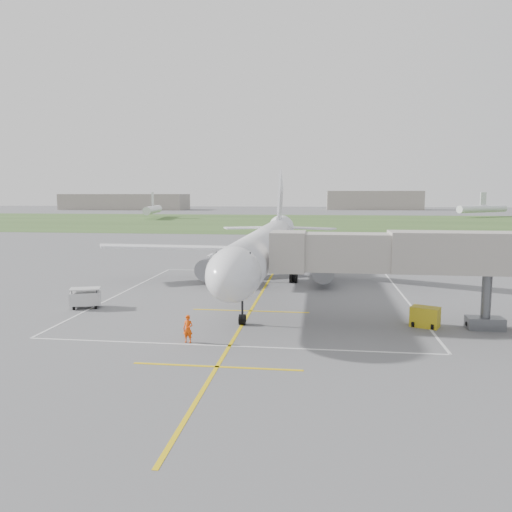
# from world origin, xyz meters

# --- Properties ---
(ground) EXTENTS (700.00, 700.00, 0.00)m
(ground) POSITION_xyz_m (0.00, 0.00, 0.00)
(ground) COLOR #59595C
(ground) RESTS_ON ground
(grass_strip) EXTENTS (700.00, 120.00, 0.02)m
(grass_strip) POSITION_xyz_m (0.00, 130.00, 0.01)
(grass_strip) COLOR #345123
(grass_strip) RESTS_ON ground
(apron_markings) EXTENTS (28.20, 60.00, 0.01)m
(apron_markings) POSITION_xyz_m (0.00, -5.82, 0.01)
(apron_markings) COLOR #E0BA0D
(apron_markings) RESTS_ON ground
(airliner) EXTENTS (38.93, 46.75, 13.52)m
(airliner) POSITION_xyz_m (-0.00, 0.75, 4.39)
(airliner) COLOR silver
(airliner) RESTS_ON ground
(jet_bridge) EXTENTS (23.40, 5.00, 7.20)m
(jet_bridge) POSITION_xyz_m (15.72, -13.50, 4.74)
(jet_bridge) COLOR gray
(jet_bridge) RESTS_ON ground
(gpu_unit) EXTENTS (2.39, 2.07, 1.52)m
(gpu_unit) POSITION_xyz_m (13.74, -13.37, 0.75)
(gpu_unit) COLOR #B59F16
(gpu_unit) RESTS_ON ground
(baggage_cart) EXTENTS (2.89, 2.27, 1.76)m
(baggage_cart) POSITION_xyz_m (-14.52, -10.70, 0.90)
(baggage_cart) COLOR #B7B7B7
(baggage_cart) RESTS_ON ground
(ramp_worker_nose) EXTENTS (0.75, 0.56, 1.89)m
(ramp_worker_nose) POSITION_xyz_m (-2.90, -19.58, 0.94)
(ramp_worker_nose) COLOR #E34307
(ramp_worker_nose) RESTS_ON ground
(ramp_worker_wing) EXTENTS (1.04, 0.93, 1.77)m
(ramp_worker_wing) POSITION_xyz_m (-4.35, 0.11, 0.88)
(ramp_worker_wing) COLOR red
(ramp_worker_wing) RESTS_ON ground
(distant_hangars) EXTENTS (345.00, 49.00, 12.00)m
(distant_hangars) POSITION_xyz_m (-16.15, 265.19, 5.17)
(distant_hangars) COLOR gray
(distant_hangars) RESTS_ON ground
(distant_aircraft) EXTENTS (157.36, 57.34, 8.85)m
(distant_aircraft) POSITION_xyz_m (6.64, 163.81, 3.59)
(distant_aircraft) COLOR silver
(distant_aircraft) RESTS_ON ground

